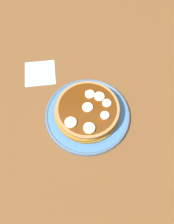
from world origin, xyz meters
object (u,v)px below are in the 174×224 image
banana_slice_2 (89,94)px  banana_slice_5 (99,97)px  banana_slice_3 (106,103)px  napkin (40,73)px  pancake_stack (87,110)px  banana_slice_4 (104,116)px  banana_slice_0 (86,106)px  banana_slice_6 (70,123)px  banana_slice_1 (89,128)px  plate (87,115)px

banana_slice_2 → banana_slice_5: (0.74, 3.01, -0.12)cm
banana_slice_3 → napkin: bearing=-124.0°
pancake_stack → banana_slice_5: (-3.70, 3.79, 2.47)cm
banana_slice_2 → banana_slice_4: size_ratio=1.12×
banana_slice_0 → banana_slice_5: size_ratio=1.00×
pancake_stack → banana_slice_6: size_ratio=5.87×
banana_slice_1 → banana_slice_5: 11.43cm
pancake_stack → banana_slice_5: 5.84cm
banana_slice_4 → napkin: (-20.07, -22.56, -5.91)cm
banana_slice_5 → napkin: size_ratio=0.30×
banana_slice_5 → pancake_stack: bearing=-45.7°
banana_slice_1 → banana_slice_3: bearing=147.3°
pancake_stack → banana_slice_0: (-0.23, -0.15, 2.48)cm
banana_slice_1 → banana_slice_6: banana_slice_1 is taller
napkin → banana_slice_6: bearing=28.8°
banana_slice_4 → banana_slice_6: bearing=-77.2°
banana_slice_6 → napkin: 26.22cm
pancake_stack → banana_slice_0: 2.50cm
pancake_stack → banana_slice_0: size_ratio=6.37×
banana_slice_1 → banana_slice_3: size_ratio=1.24×
banana_slice_4 → banana_slice_6: size_ratio=0.75×
banana_slice_0 → banana_slice_1: (7.51, 0.75, 0.17)cm
banana_slice_0 → napkin: 24.61cm
pancake_stack → napkin: size_ratio=1.91×
banana_slice_1 → napkin: banana_slice_1 is taller
plate → pancake_stack: bearing=-158.3°
pancake_stack → banana_slice_6: bearing=-42.3°
banana_slice_4 → banana_slice_0: bearing=-121.3°
banana_slice_2 → banana_slice_1: bearing=-0.9°
pancake_stack → banana_slice_2: (-4.44, 0.78, 2.59)cm
banana_slice_3 → banana_slice_4: (4.35, -0.76, 0.12)cm
banana_slice_2 → banana_slice_0: bearing=-12.5°
banana_slice_0 → banana_slice_4: bearing=58.7°
banana_slice_0 → napkin: (-16.74, -17.09, -5.76)cm
banana_slice_2 → banana_slice_5: size_ratio=0.91×
banana_slice_4 → banana_slice_5: bearing=-167.3°
pancake_stack → banana_slice_5: banana_slice_5 is taller
banana_slice_5 → banana_slice_6: bearing=-43.7°
plate → banana_slice_2: bearing=171.5°
banana_slice_5 → napkin: bearing=-122.3°
banana_slice_0 → banana_slice_2: size_ratio=1.09×
banana_slice_6 → napkin: bearing=-151.2°
plate → banana_slice_1: banana_slice_1 is taller
banana_slice_5 → banana_slice_1: bearing=-16.2°
banana_slice_1 → banana_slice_6: size_ratio=0.97×
plate → banana_slice_3: banana_slice_3 is taller
banana_slice_3 → banana_slice_6: size_ratio=0.78×
banana_slice_2 → banana_slice_6: size_ratio=0.84×
banana_slice_6 → banana_slice_4: bearing=102.8°
banana_slice_1 → banana_slice_4: bearing=131.6°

